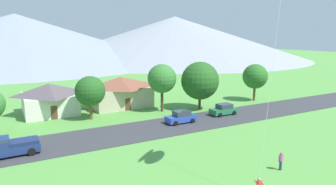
{
  "coord_description": "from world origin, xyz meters",
  "views": [
    {
      "loc": [
        -14.07,
        -2.47,
        12.04
      ],
      "look_at": [
        0.27,
        23.49,
        6.43
      ],
      "focal_mm": 32.56,
      "sensor_mm": 36.0,
      "label": 1
    }
  ],
  "objects_px": {
    "tree_near_left": "(90,91)",
    "pickup_truck_navy_west_side": "(10,146)",
    "tree_left_of_center": "(200,81)",
    "watcher_person": "(281,161)",
    "tree_right_of_center": "(162,79)",
    "tree_near_right": "(255,76)",
    "parked_car_blue_west_end": "(181,117)",
    "house_left_center": "(49,98)",
    "parked_car_green_mid_west": "(224,110)",
    "house_right_center": "(121,91)"
  },
  "relations": [
    {
      "from": "tree_near_left",
      "to": "pickup_truck_navy_west_side",
      "type": "relative_size",
      "value": 1.21
    },
    {
      "from": "tree_left_of_center",
      "to": "watcher_person",
      "type": "height_order",
      "value": "tree_left_of_center"
    },
    {
      "from": "tree_right_of_center",
      "to": "watcher_person",
      "type": "distance_m",
      "value": 24.74
    },
    {
      "from": "tree_left_of_center",
      "to": "watcher_person",
      "type": "bearing_deg",
      "value": -106.67
    },
    {
      "from": "tree_near_right",
      "to": "watcher_person",
      "type": "distance_m",
      "value": 30.58
    },
    {
      "from": "tree_near_right",
      "to": "watcher_person",
      "type": "bearing_deg",
      "value": -130.05
    },
    {
      "from": "tree_near_left",
      "to": "tree_near_right",
      "type": "bearing_deg",
      "value": -3.61
    },
    {
      "from": "parked_car_blue_west_end",
      "to": "house_left_center",
      "type": "bearing_deg",
      "value": 136.03
    },
    {
      "from": "parked_car_green_mid_west",
      "to": "pickup_truck_navy_west_side",
      "type": "height_order",
      "value": "pickup_truck_navy_west_side"
    },
    {
      "from": "watcher_person",
      "to": "parked_car_green_mid_west",
      "type": "bearing_deg",
      "value": 66.15
    },
    {
      "from": "tree_left_of_center",
      "to": "watcher_person",
      "type": "distance_m",
      "value": 23.88
    },
    {
      "from": "pickup_truck_navy_west_side",
      "to": "watcher_person",
      "type": "bearing_deg",
      "value": -35.77
    },
    {
      "from": "parked_car_green_mid_west",
      "to": "pickup_truck_navy_west_side",
      "type": "relative_size",
      "value": 0.8
    },
    {
      "from": "house_left_center",
      "to": "parked_car_green_mid_west",
      "type": "distance_m",
      "value": 26.94
    },
    {
      "from": "tree_right_of_center",
      "to": "pickup_truck_navy_west_side",
      "type": "relative_size",
      "value": 1.45
    },
    {
      "from": "house_left_center",
      "to": "house_right_center",
      "type": "xyz_separation_m",
      "value": [
        11.3,
        -0.83,
        0.2
      ]
    },
    {
      "from": "pickup_truck_navy_west_side",
      "to": "parked_car_green_mid_west",
      "type": "bearing_deg",
      "value": 4.6
    },
    {
      "from": "tree_near_right",
      "to": "parked_car_green_mid_west",
      "type": "distance_m",
      "value": 13.49
    },
    {
      "from": "house_right_center",
      "to": "tree_left_of_center",
      "type": "xyz_separation_m",
      "value": [
        10.65,
        -8.2,
        2.1
      ]
    },
    {
      "from": "house_right_center",
      "to": "tree_right_of_center",
      "type": "bearing_deg",
      "value": -54.5
    },
    {
      "from": "tree_left_of_center",
      "to": "parked_car_blue_west_end",
      "type": "distance_m",
      "value": 9.63
    },
    {
      "from": "tree_right_of_center",
      "to": "parked_car_green_mid_west",
      "type": "relative_size",
      "value": 1.81
    },
    {
      "from": "house_right_center",
      "to": "tree_near_right",
      "type": "height_order",
      "value": "tree_near_right"
    },
    {
      "from": "tree_near_left",
      "to": "tree_near_right",
      "type": "xyz_separation_m",
      "value": [
        30.02,
        -1.89,
        0.4
      ]
    },
    {
      "from": "tree_left_of_center",
      "to": "pickup_truck_navy_west_side",
      "type": "xyz_separation_m",
      "value": [
        -28.04,
        -7.25,
        -3.69
      ]
    },
    {
      "from": "house_right_center",
      "to": "parked_car_green_mid_west",
      "type": "distance_m",
      "value": 17.66
    },
    {
      "from": "house_right_center",
      "to": "watcher_person",
      "type": "bearing_deg",
      "value": -82.81
    },
    {
      "from": "tree_left_of_center",
      "to": "pickup_truck_navy_west_side",
      "type": "height_order",
      "value": "tree_left_of_center"
    },
    {
      "from": "house_right_center",
      "to": "tree_near_left",
      "type": "height_order",
      "value": "tree_near_left"
    },
    {
      "from": "house_right_center",
      "to": "tree_right_of_center",
      "type": "relative_size",
      "value": 1.36
    },
    {
      "from": "parked_car_green_mid_west",
      "to": "watcher_person",
      "type": "bearing_deg",
      "value": -113.85
    },
    {
      "from": "tree_right_of_center",
      "to": "parked_car_blue_west_end",
      "type": "relative_size",
      "value": 1.81
    },
    {
      "from": "tree_near_left",
      "to": "house_right_center",
      "type": "bearing_deg",
      "value": 40.53
    },
    {
      "from": "pickup_truck_navy_west_side",
      "to": "watcher_person",
      "type": "relative_size",
      "value": 3.13
    },
    {
      "from": "house_right_center",
      "to": "tree_near_left",
      "type": "relative_size",
      "value": 1.63
    },
    {
      "from": "house_left_center",
      "to": "tree_near_left",
      "type": "xyz_separation_m",
      "value": [
        4.7,
        -6.47,
        1.69
      ]
    },
    {
      "from": "parked_car_blue_west_end",
      "to": "pickup_truck_navy_west_side",
      "type": "xyz_separation_m",
      "value": [
        -21.13,
        -1.77,
        0.19
      ]
    },
    {
      "from": "pickup_truck_navy_west_side",
      "to": "tree_right_of_center",
      "type": "bearing_deg",
      "value": 22.28
    },
    {
      "from": "parked_car_blue_west_end",
      "to": "house_right_center",
      "type": "bearing_deg",
      "value": 105.29
    },
    {
      "from": "house_right_center",
      "to": "house_left_center",
      "type": "bearing_deg",
      "value": 175.8
    },
    {
      "from": "tree_right_of_center",
      "to": "parked_car_blue_west_end",
      "type": "xyz_separation_m",
      "value": [
        -0.85,
        -7.24,
        -4.41
      ]
    },
    {
      "from": "tree_near_left",
      "to": "watcher_person",
      "type": "height_order",
      "value": "tree_near_left"
    },
    {
      "from": "house_right_center",
      "to": "tree_right_of_center",
      "type": "xyz_separation_m",
      "value": [
        4.59,
        -6.44,
        2.63
      ]
    },
    {
      "from": "house_right_center",
      "to": "tree_left_of_center",
      "type": "distance_m",
      "value": 13.6
    },
    {
      "from": "pickup_truck_navy_west_side",
      "to": "watcher_person",
      "type": "distance_m",
      "value": 26.22
    },
    {
      "from": "tree_near_right",
      "to": "parked_car_green_mid_west",
      "type": "relative_size",
      "value": 1.63
    },
    {
      "from": "house_right_center",
      "to": "pickup_truck_navy_west_side",
      "type": "distance_m",
      "value": 23.32
    },
    {
      "from": "house_right_center",
      "to": "tree_near_right",
      "type": "xyz_separation_m",
      "value": [
        23.42,
        -7.54,
        1.88
      ]
    },
    {
      "from": "tree_left_of_center",
      "to": "parked_car_blue_west_end",
      "type": "relative_size",
      "value": 1.87
    },
    {
      "from": "tree_near_right",
      "to": "parked_car_green_mid_west",
      "type": "bearing_deg",
      "value": -154.57
    }
  ]
}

